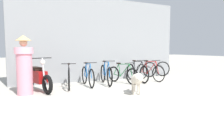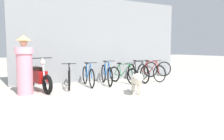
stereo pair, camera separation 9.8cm
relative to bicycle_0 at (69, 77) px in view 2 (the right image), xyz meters
The scene contains 13 objects.
ground_plane 3.04m from the bicycle_0, 53.92° to the right, with size 60.00×60.00×0.00m, color #B7B2A5.
shop_wall_back 2.50m from the bicycle_0, 32.51° to the left, with size 7.25×0.20×3.36m.
bicycle_0 is the anchor object (origin of this frame).
bicycle_1 0.70m from the bicycle_0, ahead, with size 0.46×1.61×0.85m.
bicycle_2 1.43m from the bicycle_0, ahead, with size 0.54×1.73×0.89m.
bicycle_3 2.09m from the bicycle_0, ahead, with size 0.53×1.58×0.80m.
bicycle_4 2.84m from the bicycle_0, ahead, with size 0.46×1.76×0.88m.
bicycle_5 3.41m from the bicycle_0, ahead, with size 0.46×1.63×0.86m.
motorcycle 1.03m from the bicycle_0, behind, with size 0.63×1.93×1.05m.
stray_dog 2.43m from the bicycle_0, 54.47° to the right, with size 0.63×1.00×0.65m.
person_in_robes 1.61m from the bicycle_0, 161.33° to the right, with size 0.59×0.59×1.70m.
spare_tire_left 4.96m from the bicycle_0, 10.23° to the left, with size 0.67×0.29×0.70m.
spare_tire_right 4.19m from the bicycle_0, 12.13° to the left, with size 0.70×0.14×0.70m.
Camera 2 is at (-3.86, -4.72, 1.33)m, focal length 35.00 mm.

